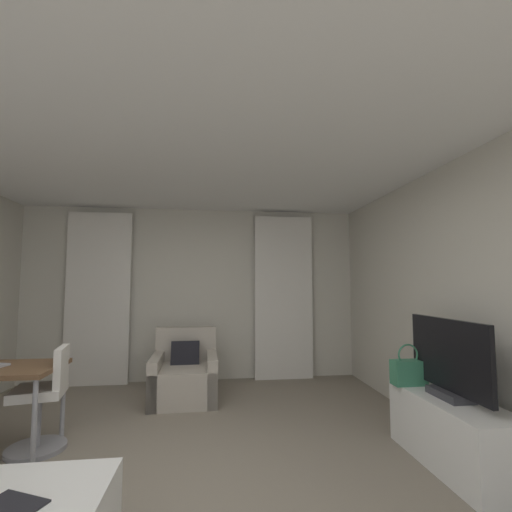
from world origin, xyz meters
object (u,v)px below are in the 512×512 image
Objects in this scene: armchair at (185,376)px; tv_console at (453,433)px; magazine_open at (10,507)px; tv_flatscreen at (448,361)px; desk_chair at (43,404)px; handbag_primary at (409,371)px.

armchair reaches higher than tv_console.
magazine_open is 2.96m from tv_console.
armchair is 2.84m from magazine_open.
armchair is 3.01m from tv_flatscreen.
desk_chair is 3.45m from tv_console.
handbag_primary is (2.71, 1.25, 0.24)m from magazine_open.
magazine_open is (0.54, -1.55, 0.02)m from desk_chair.
handbag_primary is (2.13, -1.53, 0.37)m from armchair.
desk_chair is 2.60× the size of magazine_open.
tv_flatscreen is at bearing 90.00° from tv_console.
handbag_primary is at bearing -5.21° from desk_chair.
desk_chair is at bearing 168.52° from tv_flatscreen.
tv_flatscreen reaches higher than tv_console.
armchair is at bearing 47.56° from desk_chair.
armchair is at bearing 144.30° from handbag_primary.
desk_chair is at bearing 174.79° from handbag_primary.
tv_flatscreen is at bearing -40.43° from armchair.
desk_chair is 3.28m from handbag_primary.
handbag_primary is (3.26, -0.30, 0.25)m from desk_chair.
armchair is 2.97m from tv_console.
desk_chair is at bearing 109.36° from magazine_open.
desk_chair is 2.39× the size of handbag_primary.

